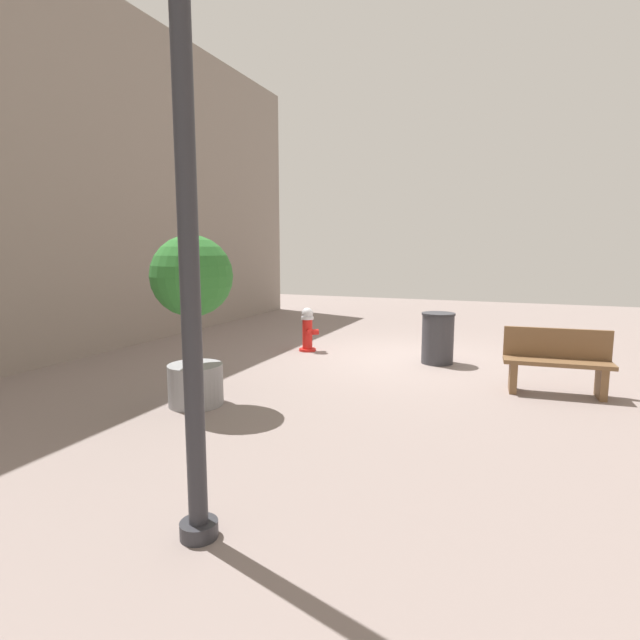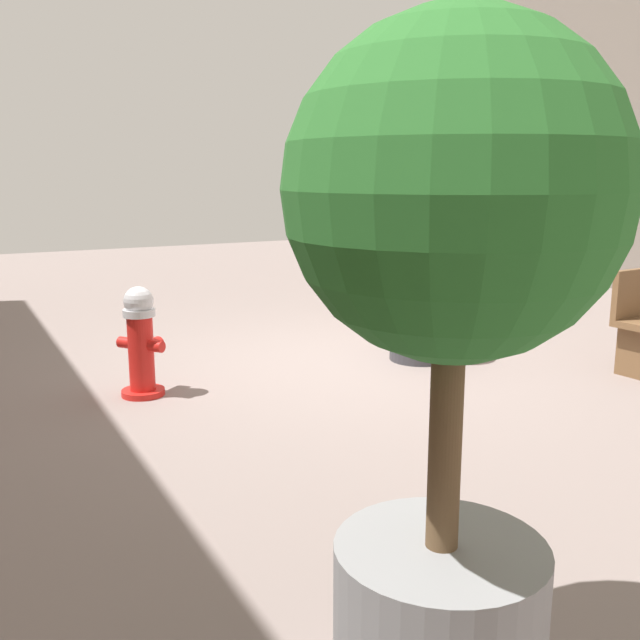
% 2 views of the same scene
% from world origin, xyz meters
% --- Properties ---
extents(ground_plane, '(23.40, 23.40, 0.00)m').
position_xyz_m(ground_plane, '(0.00, 0.00, 0.00)').
color(ground_plane, gray).
extents(fire_hydrant, '(0.40, 0.40, 0.91)m').
position_xyz_m(fire_hydrant, '(2.07, 0.07, 0.46)').
color(fire_hydrant, red).
rests_on(fire_hydrant, ground_plane).
extents(planter_tree, '(1.08, 1.08, 2.29)m').
position_xyz_m(planter_tree, '(2.04, 3.97, 1.46)').
color(planter_tree, gray).
rests_on(planter_tree, ground_plane).
extents(trash_bin, '(0.61, 0.61, 0.94)m').
position_xyz_m(trash_bin, '(-0.61, 0.22, 0.47)').
color(trash_bin, '#38383D').
rests_on(trash_bin, ground_plane).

